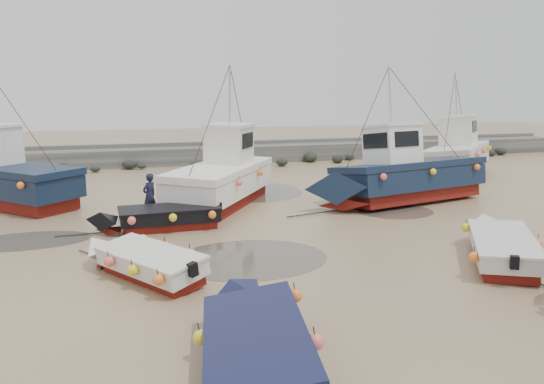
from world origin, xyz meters
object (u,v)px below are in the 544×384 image
Objects in this scene: dinghy_3 at (502,243)px; cabin_boat_3 at (460,153)px; dinghy_0 at (145,257)px; dinghy_1 at (259,335)px; dinghy_4 at (160,215)px; cabin_boat_0 at (1,176)px; cabin_boat_2 at (402,175)px; cabin_boat_1 at (226,175)px; person at (150,217)px.

cabin_boat_3 reaches higher than dinghy_3.
dinghy_0 is 0.80× the size of dinghy_1.
dinghy_4 is 0.72× the size of cabin_boat_0.
cabin_boat_2 and cabin_boat_3 have the same top height.
cabin_boat_3 is (15.67, 4.29, 0.02)m from cabin_boat_1.
person is at bearing 74.44° from cabin_boat_2.
dinghy_4 is at bearing -88.83° from cabin_boat_0.
dinghy_3 is 0.71× the size of cabin_boat_0.
cabin_boat_1 is at bearing 90.47° from dinghy_1.
cabin_boat_1 is (4.19, 9.03, 0.77)m from dinghy_0.
cabin_boat_3 reaches higher than dinghy_0.
cabin_boat_3 reaches higher than dinghy_4.
cabin_boat_0 is (-6.49, 6.64, 0.78)m from dinghy_4.
cabin_boat_0 is 10.19m from cabin_boat_1.
cabin_boat_3 is (18.09, 18.83, 0.81)m from dinghy_1.
cabin_boat_0 is 1.03× the size of cabin_boat_3.
dinghy_1 is 0.68× the size of cabin_boat_1.
dinghy_0 is 7.31m from person.
cabin_boat_3 is (7.84, 6.46, 0.03)m from cabin_boat_2.
cabin_boat_0 is (-16.18, 13.35, 0.80)m from dinghy_3.
dinghy_0 is at bearing -99.36° from cabin_boat_3.
cabin_boat_2 is at bearing -2.51° from dinghy_0.
person is at bearing 171.25° from dinghy_3.
dinghy_3 is 13.29m from person.
dinghy_1 is 18.81m from cabin_boat_0.
cabin_boat_2 reaches higher than dinghy_0.
dinghy_3 is 8.61m from cabin_boat_2.
dinghy_3 is at bearing -82.70° from cabin_boat_0.
cabin_boat_2 is at bearing 137.32° from person.
dinghy_1 is 12.83m from person.
dinghy_0 is 13.06m from cabin_boat_0.
dinghy_4 is (-0.91, 10.63, 0.01)m from dinghy_1.
cabin_boat_1 reaches higher than dinghy_1.
cabin_boat_1 is at bearing -58.72° from cabin_boat_0.
dinghy_0 is 10.67m from dinghy_3.
cabin_boat_3 is at bearing 48.41° from cabin_boat_1.
dinghy_3 is 20.99m from cabin_boat_0.
cabin_boat_0 is at bearing 42.55° from dinghy_4.
dinghy_3 is at bearing -75.19° from cabin_boat_3.
cabin_boat_0 is 4.63× the size of person.
person is (-3.54, -1.77, -1.32)m from cabin_boat_1.
dinghy_0 is at bearing -107.59° from cabin_boat_0.
person is at bearing -115.72° from cabin_boat_3.
dinghy_0 is 0.85× the size of dinghy_4.
cabin_boat_3 is at bearing 91.05° from dinghy_3.
dinghy_4 is at bearing 104.83° from dinghy_1.
cabin_boat_1 is 1.16× the size of cabin_boat_3.
cabin_boat_1 reaches higher than dinghy_3.
cabin_boat_0 is at bearing -129.72° from cabin_boat_3.
cabin_boat_0 is 0.88× the size of cabin_boat_1.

